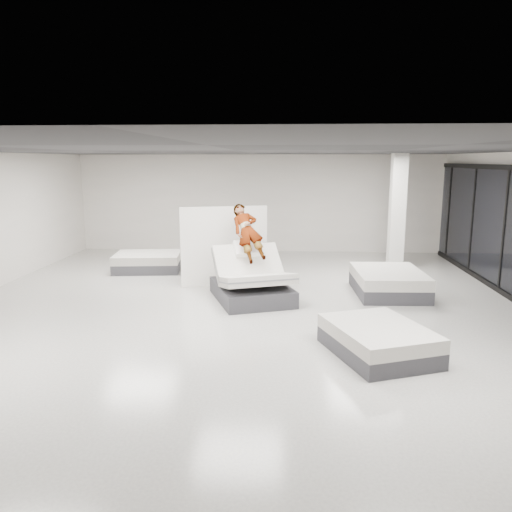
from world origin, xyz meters
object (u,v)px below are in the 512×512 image
hero_bed (252,283)px  flat_bed_right_far (388,282)px  person (248,243)px  divider_panel (224,246)px  flat_bed_left_far (148,262)px  column (397,212)px  remote (262,253)px  flat_bed_right_near (378,340)px

hero_bed → flat_bed_right_far: (3.09, 0.71, -0.11)m
person → hero_bed: bearing=-90.0°
divider_panel → flat_bed_left_far: bearing=130.5°
flat_bed_left_far → column: column is taller
person → remote: bearing=-57.8°
remote → divider_panel: divider_panel is taller
divider_panel → flat_bed_right_far: divider_panel is taller
divider_panel → flat_bed_right_near: size_ratio=1.01×
person → column: (3.91, 3.20, 0.39)m
flat_bed_right_near → person: bearing=125.1°
flat_bed_right_far → flat_bed_left_far: flat_bed_right_far is taller
remote → column: (3.58, 3.46, 0.55)m
person → flat_bed_right_near: 4.17m
hero_bed → flat_bed_left_far: hero_bed is taller
remote → hero_bed: bearing=173.5°
person → divider_panel: divider_panel is taller
column → person: bearing=-140.6°
person → divider_panel: 1.23m
hero_bed → remote: hero_bed is taller
flat_bed_right_far → flat_bed_left_far: size_ratio=1.07×
remote → flat_bed_right_near: 3.75m
hero_bed → flat_bed_left_far: 4.15m
hero_bed → flat_bed_right_far: size_ratio=1.16×
divider_panel → flat_bed_right_far: 3.96m
flat_bed_right_far → remote: bearing=-167.1°
hero_bed → flat_bed_left_far: size_ratio=1.24×
flat_bed_right_far → flat_bed_left_far: 6.51m
column → flat_bed_left_far: bearing=-173.8°
flat_bed_right_far → column: (0.71, 2.80, 1.33)m
person → flat_bed_left_far: bearing=120.7°
person → flat_bed_left_far: (-2.99, 2.45, -0.97)m
hero_bed → column: column is taller
person → divider_panel: bearing=103.2°
hero_bed → flat_bed_right_far: bearing=13.0°
column → flat_bed_right_far: bearing=-104.2°
person → flat_bed_right_near: bearing=-74.9°
person → remote: size_ratio=10.95×
hero_bed → person: 0.89m
person → flat_bed_right_near: person is taller
divider_panel → remote: bearing=-69.7°
divider_panel → column: column is taller
flat_bed_right_far → column: 3.18m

